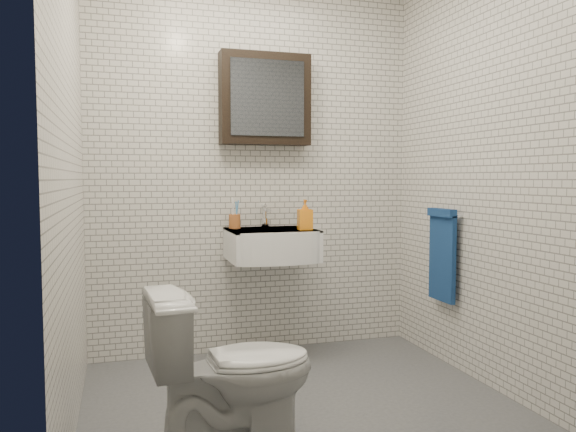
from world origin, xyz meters
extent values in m
cube|color=#484A4F|center=(0.00, 0.00, 0.01)|extent=(2.20, 2.00, 0.01)
cube|color=silver|center=(0.00, 1.00, 1.25)|extent=(2.20, 0.02, 2.50)
cube|color=silver|center=(0.00, -1.00, 1.25)|extent=(2.20, 0.02, 2.50)
cube|color=silver|center=(-1.10, 0.00, 1.25)|extent=(0.02, 2.00, 2.50)
cube|color=silver|center=(1.10, 0.00, 1.25)|extent=(0.02, 2.00, 2.50)
cube|color=white|center=(0.05, 0.78, 0.75)|extent=(0.55, 0.45, 0.20)
cylinder|color=silver|center=(0.05, 0.80, 0.84)|extent=(0.31, 0.31, 0.02)
cylinder|color=silver|center=(0.05, 0.80, 0.85)|extent=(0.04, 0.04, 0.01)
cube|color=white|center=(0.05, 0.78, 0.84)|extent=(0.55, 0.45, 0.01)
cylinder|color=silver|center=(0.05, 0.94, 0.88)|extent=(0.06, 0.06, 0.06)
cylinder|color=silver|center=(0.05, 0.94, 0.94)|extent=(0.03, 0.03, 0.08)
cylinder|color=silver|center=(0.05, 0.88, 0.97)|extent=(0.02, 0.12, 0.02)
cube|color=silver|center=(0.05, 0.97, 0.99)|extent=(0.02, 0.09, 0.01)
cube|color=black|center=(0.05, 0.93, 1.70)|extent=(0.60, 0.14, 0.60)
cube|color=#3F444C|center=(0.05, 0.85, 1.70)|extent=(0.49, 0.01, 0.49)
cylinder|color=silver|center=(1.06, 0.35, 0.95)|extent=(0.02, 0.30, 0.02)
cylinder|color=silver|center=(1.08, 0.48, 0.95)|extent=(0.04, 0.02, 0.02)
cylinder|color=silver|center=(1.08, 0.22, 0.95)|extent=(0.04, 0.02, 0.02)
cube|color=navy|center=(1.05, 0.35, 0.68)|extent=(0.03, 0.26, 0.54)
cube|color=navy|center=(1.04, 0.35, 0.96)|extent=(0.05, 0.26, 0.05)
cylinder|color=#AB5C2A|center=(-0.17, 0.90, 0.90)|extent=(0.09, 0.09, 0.09)
cylinder|color=white|center=(-0.18, 0.89, 0.96)|extent=(0.02, 0.03, 0.18)
cylinder|color=#408BCF|center=(-0.15, 0.89, 0.95)|extent=(0.01, 0.02, 0.16)
cylinder|color=white|center=(-0.17, 0.91, 0.96)|extent=(0.02, 0.03, 0.19)
cylinder|color=#408BCF|center=(-0.15, 0.91, 0.95)|extent=(0.02, 0.04, 0.17)
imported|color=orange|center=(0.24, 0.67, 0.95)|extent=(0.10, 0.10, 0.19)
imported|color=silver|center=(-0.43, -0.39, 0.36)|extent=(0.73, 0.45, 0.72)
camera|label=1|loc=(-0.88, -2.71, 1.18)|focal=35.00mm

